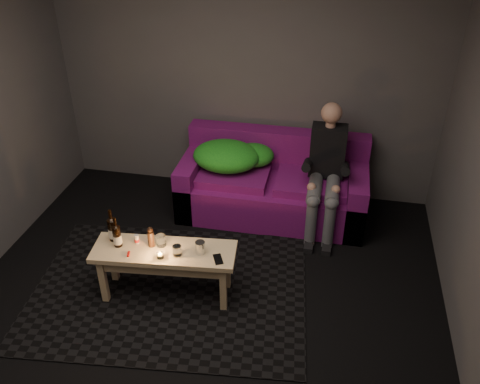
% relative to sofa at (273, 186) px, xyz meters
% --- Properties ---
extents(floor, '(4.50, 4.50, 0.00)m').
position_rel_sofa_xyz_m(floor, '(-0.38, -1.82, -0.29)').
color(floor, black).
rests_on(floor, ground).
extents(room, '(4.50, 4.50, 4.50)m').
position_rel_sofa_xyz_m(room, '(-0.38, -1.35, 1.35)').
color(room, silver).
rests_on(room, ground).
extents(rug, '(2.49, 1.92, 0.01)m').
position_rel_sofa_xyz_m(rug, '(-0.69, -1.40, -0.29)').
color(rug, black).
rests_on(rug, floor).
extents(sofa, '(1.88, 0.85, 0.81)m').
position_rel_sofa_xyz_m(sofa, '(0.00, 0.00, 0.00)').
color(sofa, '#670E69').
rests_on(sofa, floor).
extents(green_blanket, '(0.83, 0.56, 0.28)m').
position_rel_sofa_xyz_m(green_blanket, '(-0.44, -0.01, 0.32)').
color(green_blanket, '#15771F').
rests_on(green_blanket, sofa).
extents(person, '(0.34, 0.78, 1.26)m').
position_rel_sofa_xyz_m(person, '(0.52, -0.15, 0.36)').
color(person, black).
rests_on(person, sofa).
extents(coffee_table, '(1.19, 0.49, 0.48)m').
position_rel_sofa_xyz_m(coffee_table, '(-0.69, -1.45, 0.10)').
color(coffee_table, '#D5B77D').
rests_on(coffee_table, rug).
extents(beer_bottle_a, '(0.07, 0.07, 0.29)m').
position_rel_sofa_xyz_m(beer_bottle_a, '(-1.14, -1.40, 0.29)').
color(beer_bottle_a, black).
rests_on(beer_bottle_a, coffee_table).
extents(beer_bottle_b, '(0.07, 0.07, 0.27)m').
position_rel_sofa_xyz_m(beer_bottle_b, '(-1.07, -1.47, 0.28)').
color(beer_bottle_b, black).
rests_on(beer_bottle_b, coffee_table).
extents(salt_shaker, '(0.04, 0.04, 0.08)m').
position_rel_sofa_xyz_m(salt_shaker, '(-0.93, -1.41, 0.22)').
color(salt_shaker, silver).
rests_on(salt_shaker, coffee_table).
extents(pepper_mill, '(0.06, 0.06, 0.14)m').
position_rel_sofa_xyz_m(pepper_mill, '(-0.80, -1.42, 0.25)').
color(pepper_mill, black).
rests_on(pepper_mill, coffee_table).
extents(tumbler_back, '(0.09, 0.09, 0.10)m').
position_rel_sofa_xyz_m(tumbler_back, '(-0.73, -1.39, 0.23)').
color(tumbler_back, white).
rests_on(tumbler_back, coffee_table).
extents(tealight, '(0.06, 0.06, 0.04)m').
position_rel_sofa_xyz_m(tealight, '(-0.68, -1.55, 0.21)').
color(tealight, white).
rests_on(tealight, coffee_table).
extents(tumbler_front, '(0.09, 0.09, 0.09)m').
position_rel_sofa_xyz_m(tumbler_front, '(-0.56, -1.49, 0.23)').
color(tumbler_front, white).
rests_on(tumbler_front, coffee_table).
extents(steel_cup, '(0.10, 0.10, 0.11)m').
position_rel_sofa_xyz_m(steel_cup, '(-0.39, -1.43, 0.24)').
color(steel_cup, silver).
rests_on(steel_cup, coffee_table).
extents(smartphone, '(0.11, 0.14, 0.01)m').
position_rel_sofa_xyz_m(smartphone, '(-0.23, -1.48, 0.19)').
color(smartphone, black).
rests_on(smartphone, coffee_table).
extents(red_lighter, '(0.03, 0.07, 0.01)m').
position_rel_sofa_xyz_m(red_lighter, '(-0.95, -1.56, 0.19)').
color(red_lighter, '#BB120B').
rests_on(red_lighter, coffee_table).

